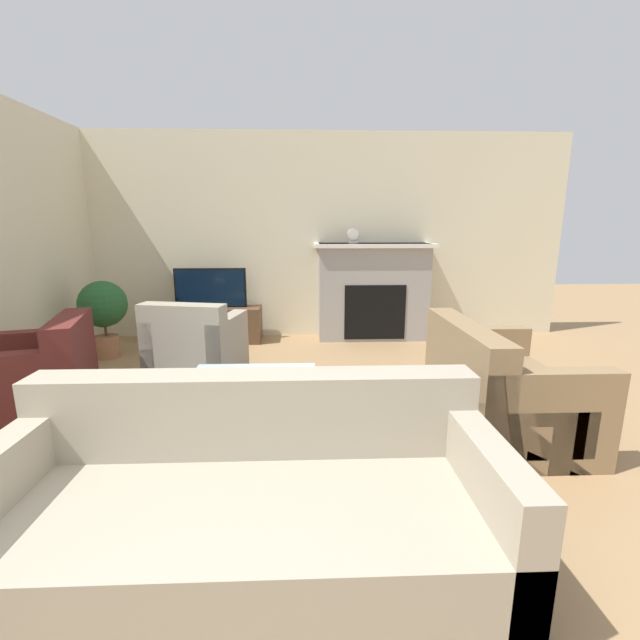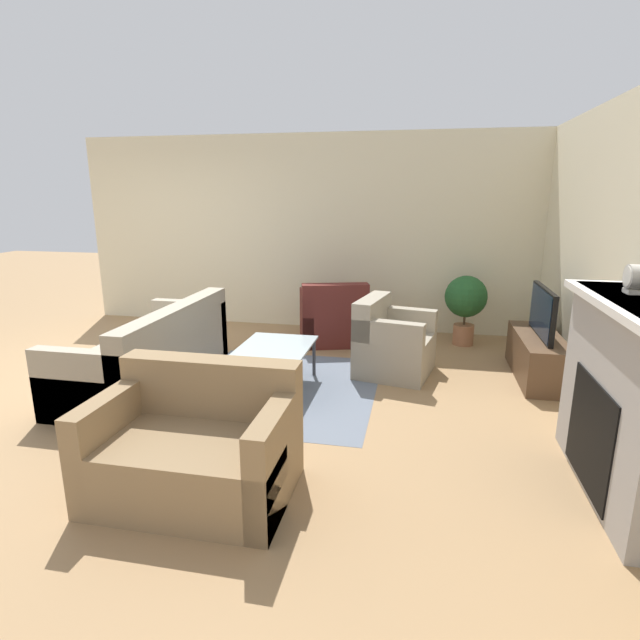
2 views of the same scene
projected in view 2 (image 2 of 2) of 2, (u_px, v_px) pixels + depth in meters
The scene contains 14 objects.
ground_plane at pixel (93, 373), 5.44m from camera, with size 20.00×20.00×0.00m, color #9E7A51.
wall_back at pixel (616, 262), 4.13m from camera, with size 7.84×0.06×2.70m.
wall_left at pixel (353, 234), 6.95m from camera, with size 0.06×8.01×2.70m.
area_rug at pixel (281, 388), 5.03m from camera, with size 2.12×1.90×0.00m.
fireplace at pixel (632, 398), 3.11m from camera, with size 1.57×0.49×1.28m.
tv_stand at pixel (538, 357), 5.26m from camera, with size 1.27×0.43×0.46m.
tv at pixel (542, 312), 5.14m from camera, with size 0.92×0.06×0.51m.
couch_sectional at pixel (151, 356), 5.09m from camera, with size 2.11×0.90×0.82m.
couch_loveseat at pixel (197, 449), 3.24m from camera, with size 0.85×1.24×0.82m.
armchair_by_window at pixel (333, 320), 6.50m from camera, with size 0.98×1.01×0.82m.
armchair_accent at pixel (392, 346), 5.39m from camera, with size 0.92×0.88×0.82m.
coffee_table at pixel (275, 350), 4.95m from camera, with size 0.92×0.70×0.43m.
potted_plant at pixel (466, 301), 6.33m from camera, with size 0.53×0.53×0.90m.
mantel_clock at pixel (633, 278), 3.20m from camera, with size 0.16×0.07×0.19m.
Camera 2 is at (4.53, 3.45, 1.91)m, focal length 28.00 mm.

